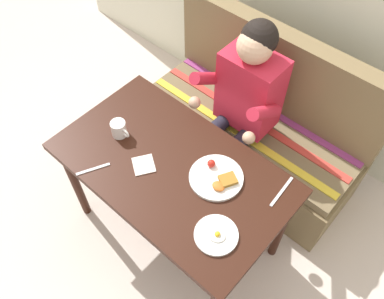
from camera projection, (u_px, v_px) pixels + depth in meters
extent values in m
plane|color=beige|center=(177.00, 230.00, 2.60)|extent=(8.00, 8.00, 0.00)
cube|color=black|center=(172.00, 169.00, 2.03)|extent=(1.20, 0.70, 0.04)
cylinder|color=black|center=(75.00, 183.00, 2.41)|extent=(0.05, 0.05, 0.69)
cylinder|color=black|center=(145.00, 127.00, 2.67)|extent=(0.05, 0.05, 0.69)
cylinder|color=black|center=(281.00, 227.00, 2.24)|extent=(0.05, 0.05, 0.69)
cube|color=brown|center=(247.00, 145.00, 2.76)|extent=(1.44, 0.56, 0.40)
cube|color=brown|center=(251.00, 123.00, 2.58)|extent=(1.40, 0.52, 0.06)
cube|color=brown|center=(279.00, 70.00, 2.43)|extent=(1.44, 0.12, 0.54)
cube|color=yellow|center=(238.00, 133.00, 2.49)|extent=(1.38, 0.05, 0.01)
cube|color=#C63D33|center=(252.00, 120.00, 2.55)|extent=(1.38, 0.05, 0.01)
cube|color=#93387A|center=(265.00, 107.00, 2.61)|extent=(1.38, 0.05, 0.01)
cube|color=red|center=(250.00, 90.00, 2.29)|extent=(0.34, 0.22, 0.48)
sphere|color=#DBAD89|center=(255.00, 46.00, 2.02)|extent=(0.19, 0.19, 0.19)
sphere|color=black|center=(259.00, 38.00, 2.01)|extent=(0.19, 0.19, 0.19)
cylinder|color=red|center=(209.00, 78.00, 2.25)|extent=(0.07, 0.29, 0.23)
cylinder|color=red|center=(265.00, 112.00, 2.10)|extent=(0.07, 0.29, 0.23)
sphere|color=#DBAD89|center=(195.00, 103.00, 2.27)|extent=(0.07, 0.07, 0.07)
sphere|color=#DBAD89|center=(249.00, 138.00, 2.12)|extent=(0.07, 0.07, 0.07)
cylinder|color=#232333|center=(217.00, 127.00, 2.44)|extent=(0.09, 0.34, 0.09)
cylinder|color=#232333|center=(198.00, 168.00, 2.57)|extent=(0.08, 0.08, 0.52)
cube|color=black|center=(192.00, 193.00, 2.73)|extent=(0.09, 0.20, 0.05)
cylinder|color=#232333|center=(240.00, 142.00, 2.37)|extent=(0.09, 0.34, 0.09)
cylinder|color=#232333|center=(219.00, 184.00, 2.50)|extent=(0.08, 0.08, 0.52)
cube|color=black|center=(211.00, 208.00, 2.67)|extent=(0.09, 0.20, 0.05)
cylinder|color=white|center=(216.00, 177.00, 1.96)|extent=(0.27, 0.27, 0.02)
cube|color=#9B6A23|center=(228.00, 180.00, 1.94)|extent=(0.10, 0.10, 0.02)
sphere|color=red|center=(211.00, 163.00, 1.98)|extent=(0.04, 0.04, 0.04)
ellipsoid|color=#CC6623|center=(218.00, 186.00, 1.91)|extent=(0.06, 0.05, 0.02)
cylinder|color=white|center=(216.00, 235.00, 1.79)|extent=(0.20, 0.20, 0.01)
ellipsoid|color=white|center=(216.00, 234.00, 1.78)|extent=(0.09, 0.08, 0.01)
sphere|color=yellow|center=(217.00, 234.00, 1.76)|extent=(0.03, 0.03, 0.03)
cylinder|color=white|center=(119.00, 129.00, 2.10)|extent=(0.08, 0.08, 0.09)
cylinder|color=brown|center=(118.00, 124.00, 2.07)|extent=(0.07, 0.07, 0.01)
torus|color=white|center=(125.00, 133.00, 2.08)|extent=(0.05, 0.01, 0.05)
cube|color=silver|center=(144.00, 165.00, 2.01)|extent=(0.15, 0.15, 0.01)
cube|color=silver|center=(93.00, 169.00, 2.00)|extent=(0.09, 0.16, 0.00)
cube|color=silver|center=(282.00, 191.00, 1.92)|extent=(0.03, 0.20, 0.00)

